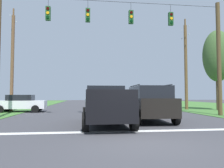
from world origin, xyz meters
The scene contains 12 objects.
ground_plane centered at (0.00, 0.00, 0.00)m, with size 120.00×120.00×0.00m, color #3D3D42.
stop_bar_stripe centered at (0.00, 2.11, 0.00)m, with size 13.23×0.45×0.01m, color white.
lane_dash_0 centered at (0.00, 8.11, 0.00)m, with size 0.15×2.50×0.01m, color white.
lane_dash_1 centered at (0.00, 15.87, 0.00)m, with size 0.15×2.50×0.01m, color white.
lane_dash_2 centered at (0.00, 22.62, 0.00)m, with size 0.15×2.50×0.01m, color white.
overhead_signal_span centered at (0.17, 8.09, 4.71)m, with size 15.84×0.31×8.42m.
pickup_truck centered at (-0.81, 4.11, 0.97)m, with size 2.31×5.41×1.95m.
suv_black centered at (1.81, 5.42, 1.06)m, with size 2.36×4.87×2.05m.
distant_car_crossing_white centered at (-7.52, 13.21, 0.79)m, with size 4.35×2.12×1.52m.
utility_pole_mid_right centered at (8.57, 14.60, 4.69)m, with size 0.31×1.81×9.55m.
utility_pole_near_left centered at (-8.68, 14.35, 4.68)m, with size 0.30×1.81×9.73m.
tree_roadside_right centered at (11.04, 12.94, 5.32)m, with size 2.74×2.74×7.91m.
Camera 1 is at (-1.78, -6.63, 1.48)m, focal length 34.46 mm.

